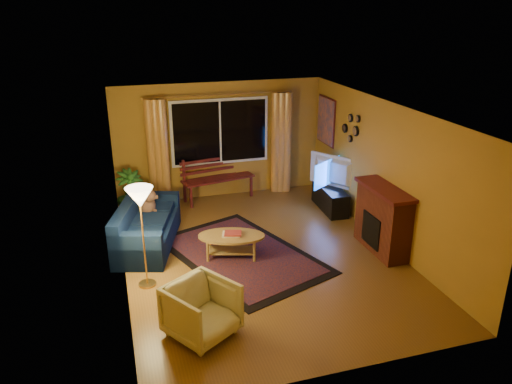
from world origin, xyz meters
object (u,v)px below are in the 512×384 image
object	(u,v)px
sofa	(148,224)
tv_console	(330,198)
bench	(218,189)
coffee_table	(232,246)
floor_lamp	(143,238)
armchair	(202,308)

from	to	relation	value
sofa	tv_console	world-z (taller)	sofa
bench	coffee_table	xyz separation A→B (m)	(-0.37, -2.64, -0.03)
bench	floor_lamp	bearing A→B (deg)	-131.49
sofa	armchair	bearing A→B (deg)	-64.66
floor_lamp	tv_console	distance (m)	4.40
armchair	floor_lamp	size ratio (longest dim) A/B	0.50
sofa	floor_lamp	bearing A→B (deg)	-79.69
tv_console	coffee_table	bearing A→B (deg)	-146.76
floor_lamp	bench	bearing A→B (deg)	59.82
armchair	floor_lamp	world-z (taller)	floor_lamp
armchair	coffee_table	xyz separation A→B (m)	(0.88, 1.94, -0.20)
coffee_table	tv_console	distance (m)	2.84
bench	tv_console	world-z (taller)	tv_console
armchair	tv_console	world-z (taller)	armchair
bench	tv_console	distance (m)	2.42
bench	tv_console	xyz separation A→B (m)	(2.09, -1.23, 0.01)
floor_lamp	tv_console	world-z (taller)	floor_lamp
floor_lamp	tv_console	size ratio (longest dim) A/B	1.38
bench	armchair	size ratio (longest dim) A/B	1.96
sofa	tv_console	xyz separation A→B (m)	(3.76, 0.55, -0.16)
sofa	coffee_table	distance (m)	1.58
coffee_table	tv_console	size ratio (longest dim) A/B	0.97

